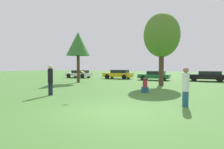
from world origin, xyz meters
The scene contains 11 objects.
ground_plane centered at (0.00, 0.00, 0.00)m, with size 120.00×120.00×0.00m, color #477A33.
person_thrower centered at (-5.09, 2.38, 0.97)m, with size 0.31×0.31×1.87m.
person_catcher centered at (2.64, 2.25, 0.90)m, with size 0.31×0.31×1.74m.
frisbee centered at (-2.59, 2.12, 1.48)m, with size 0.23×0.23×0.11m.
bystander_sitting centered at (-0.03, 5.91, 0.43)m, with size 0.42×0.35×1.05m.
tree_0 centered at (-8.57, 10.60, 4.21)m, with size 2.57×2.57×5.54m.
tree_1 centered at (0.28, 11.08, 4.62)m, with size 3.31×3.31×6.69m.
parked_car_white centered at (-13.27, 17.79, 0.63)m, with size 4.19×1.96×1.17m.
parked_car_yellow centered at (-6.79, 18.14, 0.68)m, with size 4.28×1.95×1.28m.
parked_car_green centered at (-1.49, 17.45, 0.62)m, with size 3.99×1.92×1.18m.
parked_car_black centered at (4.61, 18.18, 0.65)m, with size 4.39×2.07×1.22m.
Camera 1 is at (2.86, -6.40, 1.78)m, focal length 29.37 mm.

